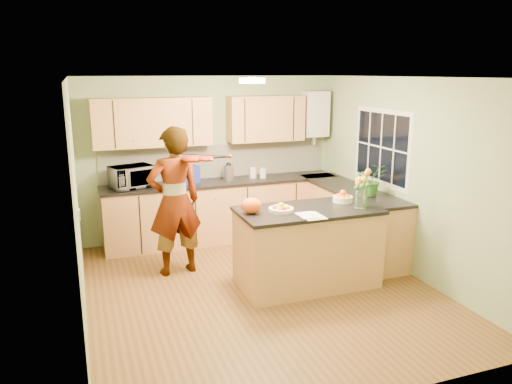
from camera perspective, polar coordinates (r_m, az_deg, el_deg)
name	(u,v)px	position (r m, az deg, el deg)	size (l,w,h in m)	color
floor	(261,289)	(6.14, 0.54, -11.07)	(4.50, 4.50, 0.00)	brown
ceiling	(261,77)	(5.58, 0.60, 12.97)	(4.00, 4.50, 0.02)	white
wall_back	(211,158)	(7.84, -5.19, 3.90)	(4.00, 0.02, 2.50)	gray
wall_front	(367,254)	(3.79, 12.60, -6.96)	(4.00, 0.02, 2.50)	gray
wall_left	(77,204)	(5.39, -19.79, -1.30)	(0.02, 4.50, 2.50)	gray
wall_right	(407,177)	(6.68, 16.88, 1.68)	(0.02, 4.50, 2.50)	gray
back_counter	(223,210)	(7.75, -3.78, -2.09)	(3.64, 0.62, 0.94)	#BD7D4B
right_counter	(350,219)	(7.39, 10.68, -3.09)	(0.62, 2.24, 0.94)	#BD7D4B
splashback	(217,161)	(7.86, -4.45, 3.57)	(3.60, 0.02, 0.52)	white
upper_cabinets	(201,121)	(7.55, -6.25, 8.11)	(3.20, 0.34, 0.70)	#BD7D4B
boiler	(315,114)	(8.20, 6.71, 8.85)	(0.40, 0.30, 0.86)	silver
window_right	(381,147)	(7.11, 14.13, 5.00)	(0.01, 1.30, 1.05)	silver
light_switch	(79,215)	(4.80, -19.59, -2.45)	(0.02, 0.09, 0.09)	silver
ceiling_lamp	(252,81)	(5.86, -0.45, 12.62)	(0.30, 0.30, 0.07)	#FFEABF
peninsula_island	(307,247)	(6.13, 5.87, -6.28)	(1.69, 0.87, 0.97)	#BD7D4B
fruit_dish	(281,208)	(5.83, 2.88, -1.84)	(0.29, 0.29, 0.10)	#F1E1C1
orange_bowl	(343,197)	(6.34, 9.88, -0.58)	(0.25, 0.25, 0.14)	#F1E1C1
flower_vase	(361,180)	(6.03, 11.95, 1.34)	(0.28, 0.28, 0.52)	silver
orange_bag	(251,206)	(5.74, -0.53, -1.56)	(0.24, 0.21, 0.18)	#FF5715
papers	(312,216)	(5.68, 6.38, -2.71)	(0.24, 0.33, 0.01)	white
violinist	(175,202)	(6.41, -9.29, -1.08)	(0.70, 0.46, 1.91)	#E2B38A
violin	(193,159)	(6.12, -7.27, 3.79)	(0.66, 0.26, 0.13)	#531505
microwave	(132,177)	(7.34, -14.02, 1.69)	(0.58, 0.39, 0.32)	silver
blue_box	(187,175)	(7.51, -7.86, 1.97)	(0.31, 0.23, 0.25)	#212E97
kettle	(229,172)	(7.66, -3.16, 2.33)	(0.17, 0.17, 0.31)	silver
jar_cream	(253,173)	(7.81, -0.34, 2.23)	(0.11, 0.11, 0.17)	#F1E1C1
jar_white	(263,173)	(7.80, 0.80, 2.17)	(0.10, 0.10, 0.16)	silver
potted_plant	(371,179)	(6.82, 13.00, 1.42)	(0.40, 0.35, 0.45)	#2E6923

